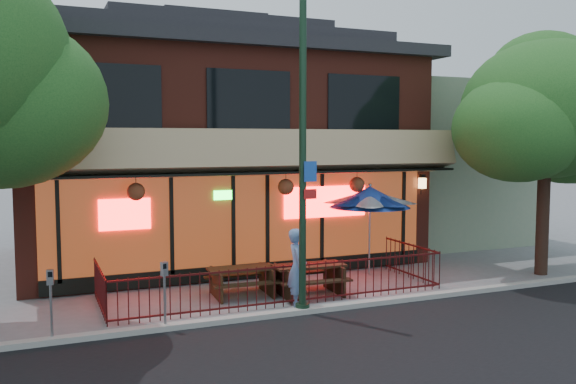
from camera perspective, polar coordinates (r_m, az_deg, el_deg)
name	(u,v)px	position (r m, az deg, el deg)	size (l,w,h in m)	color
ground	(295,308)	(14.41, 0.69, -10.78)	(80.00, 80.00, 0.00)	gray
curb	(304,311)	(13.95, 1.52, -11.06)	(80.00, 0.25, 0.12)	#999993
restaurant_building	(211,133)	(20.59, -7.23, 5.52)	(12.96, 9.49, 8.05)	maroon
neighbor_building	(425,162)	(25.08, 12.67, 2.75)	(6.00, 7.00, 6.00)	gray
patio_fence	(287,277)	(14.70, -0.09, -7.93)	(8.44, 2.62, 1.00)	#3F0D0E
street_light	(303,174)	(13.52, 1.39, 1.74)	(0.43, 0.32, 7.00)	black
street_tree_right	(546,102)	(19.03, 22.97, 7.72)	(4.80, 4.80, 7.02)	#332319
picnic_table_left	(242,277)	(15.38, -4.33, -7.96)	(1.75, 1.38, 0.72)	#342413
picnic_table_right	(309,275)	(15.48, 1.97, -7.75)	(1.86, 1.47, 0.77)	black
patio_umbrella	(370,197)	(17.62, 7.67, -0.46)	(2.32, 2.32, 2.65)	gray
pedestrian	(297,268)	(14.31, 0.87, -7.09)	(0.67, 0.44, 1.84)	#6288C5
parking_meter_near	(165,284)	(12.85, -11.48, -8.42)	(0.16, 0.15, 1.41)	gray
parking_meter_far	(51,293)	(12.67, -21.32, -8.82)	(0.14, 0.12, 1.42)	gray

